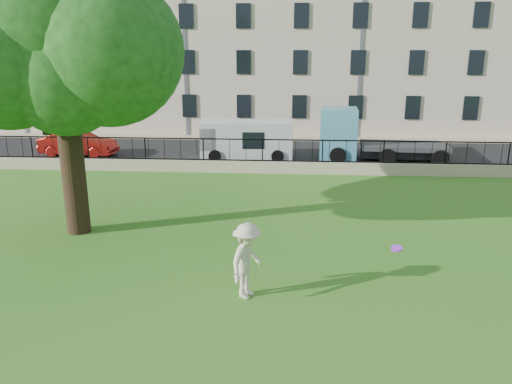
# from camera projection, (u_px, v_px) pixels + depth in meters

# --- Properties ---
(ground) EXTENTS (120.00, 120.00, 0.00)m
(ground) POSITION_uv_depth(u_px,v_px,m) (236.00, 275.00, 13.83)
(ground) COLOR #30721B
(ground) RESTS_ON ground
(retaining_wall) EXTENTS (50.00, 0.40, 0.60)m
(retaining_wall) POSITION_uv_depth(u_px,v_px,m) (262.00, 167.00, 25.25)
(retaining_wall) COLOR tan
(retaining_wall) RESTS_ON ground
(iron_railing) EXTENTS (50.00, 0.05, 1.13)m
(iron_railing) POSITION_uv_depth(u_px,v_px,m) (262.00, 150.00, 25.02)
(iron_railing) COLOR black
(iron_railing) RESTS_ON retaining_wall
(street) EXTENTS (60.00, 9.00, 0.01)m
(street) POSITION_uv_depth(u_px,v_px,m) (267.00, 154.00, 29.84)
(street) COLOR black
(street) RESTS_ON ground
(sidewalk) EXTENTS (60.00, 1.40, 0.12)m
(sidewalk) POSITION_uv_depth(u_px,v_px,m) (271.00, 138.00, 34.82)
(sidewalk) COLOR tan
(sidewalk) RESTS_ON ground
(building_row) EXTENTS (56.40, 10.40, 13.80)m
(building_row) POSITION_uv_depth(u_px,v_px,m) (275.00, 38.00, 38.37)
(building_row) COLOR beige
(building_row) RESTS_ON ground
(tree) EXTENTS (8.03, 6.23, 9.92)m
(tree) POSITION_uv_depth(u_px,v_px,m) (56.00, 31.00, 15.41)
(tree) COLOR black
(tree) RESTS_ON ground
(man) EXTENTS (1.16, 1.44, 1.95)m
(man) POSITION_uv_depth(u_px,v_px,m) (247.00, 261.00, 12.37)
(man) COLOR beige
(man) RESTS_ON ground
(frisbee) EXTENTS (0.28, 0.29, 0.12)m
(frisbee) POSITION_uv_depth(u_px,v_px,m) (397.00, 248.00, 11.83)
(frisbee) COLOR #9529E9
(red_sedan) EXTENTS (4.51, 1.82, 1.46)m
(red_sedan) POSITION_uv_depth(u_px,v_px,m) (78.00, 144.00, 29.11)
(red_sedan) COLOR #AA1B14
(red_sedan) RESTS_ON street
(white_van) EXTENTS (5.21, 2.29, 2.14)m
(white_van) POSITION_uv_depth(u_px,v_px,m) (247.00, 140.00, 28.30)
(white_van) COLOR silver
(white_van) RESTS_ON street
(blue_truck) EXTENTS (7.02, 2.89, 2.88)m
(blue_truck) POSITION_uv_depth(u_px,v_px,m) (382.00, 135.00, 27.75)
(blue_truck) COLOR #4E99B8
(blue_truck) RESTS_ON street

